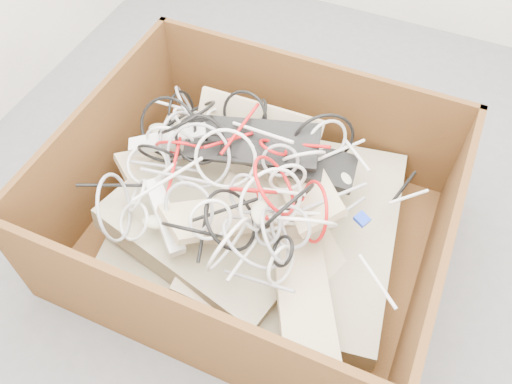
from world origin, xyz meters
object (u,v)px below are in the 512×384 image
at_px(power_strip_left, 168,139).
at_px(vga_plug, 362,219).
at_px(cardboard_box, 249,221).
at_px(power_strip_right, 165,216).

bearing_deg(power_strip_left, vga_plug, -28.14).
bearing_deg(vga_plug, cardboard_box, -150.05).
bearing_deg(cardboard_box, vga_plug, 3.92).
bearing_deg(power_strip_right, cardboard_box, 90.46).
relative_size(power_strip_left, vga_plug, 6.66).
xyz_separation_m(cardboard_box, power_strip_left, (-0.35, 0.07, 0.24)).
height_order(cardboard_box, vga_plug, cardboard_box).
distance_m(cardboard_box, power_strip_right, 0.37).
height_order(power_strip_left, power_strip_right, power_strip_left).
xyz_separation_m(power_strip_right, vga_plug, (0.61, 0.25, 0.01)).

